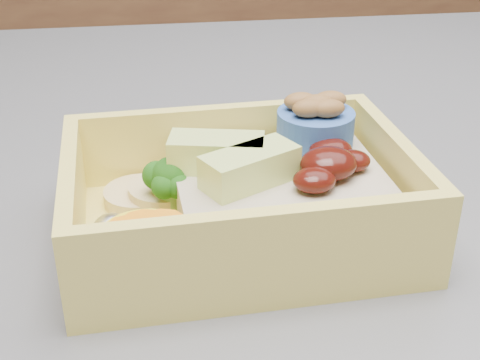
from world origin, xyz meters
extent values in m
cube|color=brown|center=(0.00, 1.20, 0.45)|extent=(3.20, 0.60, 0.90)
cube|color=#F5E065|center=(-0.20, -0.16, 0.92)|extent=(0.20, 0.15, 0.01)
cube|color=#F5E065|center=(-0.20, -0.09, 0.95)|extent=(0.19, 0.02, 0.05)
cube|color=#F5E065|center=(-0.20, -0.22, 0.95)|extent=(0.19, 0.02, 0.05)
cube|color=#F5E065|center=(-0.11, -0.15, 0.95)|extent=(0.01, 0.12, 0.05)
cube|color=#F5E065|center=(-0.29, -0.16, 0.95)|extent=(0.01, 0.12, 0.05)
cube|color=tan|center=(-0.18, -0.16, 0.94)|extent=(0.12, 0.11, 0.03)
ellipsoid|color=#370C08|center=(-0.15, -0.16, 0.97)|extent=(0.03, 0.03, 0.02)
ellipsoid|color=#370C08|center=(-0.14, -0.14, 0.97)|extent=(0.03, 0.02, 0.01)
ellipsoid|color=#370C08|center=(-0.16, -0.18, 0.97)|extent=(0.02, 0.02, 0.01)
ellipsoid|color=#370C08|center=(-0.13, -0.16, 0.96)|extent=(0.02, 0.02, 0.01)
cube|color=#D9F27F|center=(-0.19, -0.16, 0.97)|extent=(0.06, 0.05, 0.02)
cube|color=#D9F27F|center=(-0.21, -0.14, 0.97)|extent=(0.06, 0.03, 0.02)
cylinder|color=#78A458|center=(-0.24, -0.14, 0.94)|extent=(0.01, 0.01, 0.02)
sphere|color=#1F5A14|center=(-0.24, -0.14, 0.96)|extent=(0.02, 0.02, 0.02)
sphere|color=#1F5A14|center=(-0.23, -0.14, 0.95)|extent=(0.02, 0.02, 0.02)
sphere|color=#1F5A14|center=(-0.25, -0.14, 0.95)|extent=(0.02, 0.02, 0.02)
sphere|color=#1F5A14|center=(-0.23, -0.15, 0.95)|extent=(0.02, 0.02, 0.02)
sphere|color=#1F5A14|center=(-0.24, -0.15, 0.95)|extent=(0.02, 0.02, 0.02)
sphere|color=#1F5A14|center=(-0.24, -0.13, 0.95)|extent=(0.02, 0.02, 0.02)
cylinder|color=yellow|center=(-0.25, -0.19, 0.94)|extent=(0.05, 0.05, 0.02)
cylinder|color=orange|center=(-0.25, -0.19, 0.95)|extent=(0.03, 0.03, 0.00)
cylinder|color=orange|center=(-0.26, -0.20, 0.95)|extent=(0.03, 0.03, 0.00)
cylinder|color=orange|center=(-0.24, -0.20, 0.96)|extent=(0.03, 0.03, 0.00)
cylinder|color=tan|center=(-0.26, -0.12, 0.93)|extent=(0.04, 0.04, 0.01)
cylinder|color=tan|center=(-0.24, -0.13, 0.94)|extent=(0.04, 0.04, 0.01)
ellipsoid|color=white|center=(-0.22, -0.11, 0.94)|extent=(0.02, 0.02, 0.02)
ellipsoid|color=white|center=(-0.27, -0.17, 0.94)|extent=(0.02, 0.02, 0.02)
cylinder|color=#3560B6|center=(-0.15, -0.12, 0.97)|extent=(0.05, 0.05, 0.02)
ellipsoid|color=brown|center=(-0.15, -0.12, 0.99)|extent=(0.02, 0.01, 0.01)
ellipsoid|color=brown|center=(-0.14, -0.11, 0.99)|extent=(0.02, 0.01, 0.01)
ellipsoid|color=brown|center=(-0.16, -0.11, 0.99)|extent=(0.02, 0.01, 0.01)
ellipsoid|color=brown|center=(-0.14, -0.13, 0.99)|extent=(0.02, 0.01, 0.01)
ellipsoid|color=brown|center=(-0.15, -0.13, 0.99)|extent=(0.02, 0.01, 0.01)
camera|label=1|loc=(-0.25, -0.48, 1.14)|focal=50.00mm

